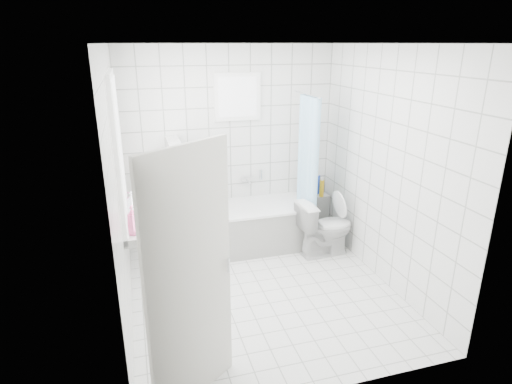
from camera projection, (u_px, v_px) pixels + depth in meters
name	position (u px, v px, depth m)	size (l,w,h in m)	color
ground	(263.00, 292.00, 4.73)	(3.00, 3.00, 0.00)	white
ceiling	(265.00, 43.00, 3.87)	(3.00, 3.00, 0.00)	white
wall_back	(230.00, 147.00, 5.66)	(2.80, 0.02, 2.60)	white
wall_front	(328.00, 243.00, 2.94)	(2.80, 0.02, 2.60)	white
wall_left	(119.00, 193.00, 3.93)	(0.02, 3.00, 2.60)	white
wall_right	(386.00, 169.00, 4.67)	(0.02, 3.00, 2.60)	white
window_left	(121.00, 153.00, 4.12)	(0.01, 0.90, 1.40)	white
window_back	(238.00, 97.00, 5.43)	(0.50, 0.01, 0.50)	white
window_sill	(133.00, 223.00, 4.37)	(0.18, 1.02, 0.08)	white
door	(191.00, 282.00, 3.03)	(0.04, 0.80, 2.00)	silver
bathtub	(247.00, 227.00, 5.69)	(1.65, 0.77, 0.58)	white
partition_wall	(178.00, 202.00, 5.25)	(0.15, 0.85, 1.50)	white
tiled_ledge	(313.00, 212.00, 6.20)	(0.40, 0.24, 0.55)	white
toilet	(325.00, 228.00, 5.47)	(0.41, 0.72, 0.74)	white
curtain_rod	(306.00, 94.00, 5.30)	(0.02, 0.02, 0.80)	silver
shower_curtain	(308.00, 167.00, 5.48)	(0.14, 0.48, 1.78)	#53B8F6
tub_faucet	(248.00, 179.00, 5.83)	(0.18, 0.06, 0.06)	silver
sill_bottles	(132.00, 210.00, 4.26)	(0.13, 0.74, 0.28)	white
ledge_bottles	(317.00, 187.00, 6.03)	(0.21, 0.19, 0.28)	gold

